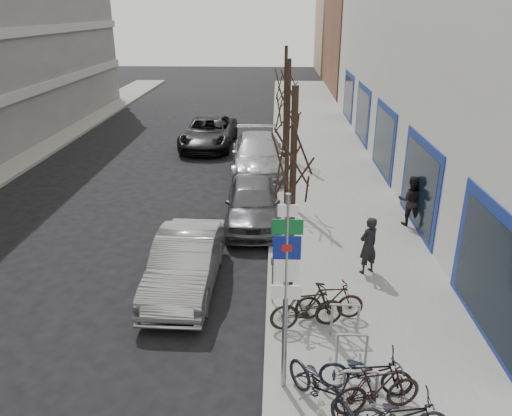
# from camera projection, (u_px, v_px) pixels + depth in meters

# --- Properties ---
(ground) EXTENTS (120.00, 120.00, 0.00)m
(ground) POSITION_uv_depth(u_px,v_px,m) (164.00, 388.00, 10.04)
(ground) COLOR black
(ground) RESTS_ON ground
(sidewalk_east) EXTENTS (5.00, 70.00, 0.15)m
(sidewalk_east) POSITION_uv_depth(u_px,v_px,m) (335.00, 206.00, 19.12)
(sidewalk_east) COLOR slate
(sidewalk_east) RESTS_ON ground
(brick_building_far) EXTENTS (12.00, 14.00, 8.00)m
(brick_building_far) POSITION_uv_depth(u_px,v_px,m) (397.00, 45.00, 45.16)
(brick_building_far) COLOR brown
(brick_building_far) RESTS_ON ground
(tan_building_far) EXTENTS (13.00, 12.00, 9.00)m
(tan_building_far) POSITION_uv_depth(u_px,v_px,m) (373.00, 32.00, 58.87)
(tan_building_far) COLOR #937A5B
(tan_building_far) RESTS_ON ground
(highway_sign_pole) EXTENTS (0.55, 0.10, 4.20)m
(highway_sign_pole) POSITION_uv_depth(u_px,v_px,m) (286.00, 284.00, 9.02)
(highway_sign_pole) COLOR gray
(highway_sign_pole) RESTS_ON ground
(bike_rack) EXTENTS (0.66, 2.26, 0.83)m
(bike_rack) POSITION_uv_depth(u_px,v_px,m) (352.00, 347.00, 10.21)
(bike_rack) COLOR gray
(bike_rack) RESTS_ON sidewalk_east
(tree_near) EXTENTS (1.80, 1.80, 5.50)m
(tree_near) POSITION_uv_depth(u_px,v_px,m) (294.00, 146.00, 11.66)
(tree_near) COLOR black
(tree_near) RESTS_ON ground
(tree_mid) EXTENTS (1.80, 1.80, 5.50)m
(tree_mid) POSITION_uv_depth(u_px,v_px,m) (288.00, 99.00, 17.69)
(tree_mid) COLOR black
(tree_mid) RESTS_ON ground
(tree_far) EXTENTS (1.80, 1.80, 5.50)m
(tree_far) POSITION_uv_depth(u_px,v_px,m) (286.00, 76.00, 23.72)
(tree_far) COLOR black
(tree_far) RESTS_ON ground
(meter_front) EXTENTS (0.10, 0.08, 1.27)m
(meter_front) POSITION_uv_depth(u_px,v_px,m) (273.00, 276.00, 12.40)
(meter_front) COLOR gray
(meter_front) RESTS_ON sidewalk_east
(meter_mid) EXTENTS (0.10, 0.08, 1.27)m
(meter_mid) POSITION_uv_depth(u_px,v_px,m) (274.00, 198.00, 17.50)
(meter_mid) COLOR gray
(meter_mid) RESTS_ON sidewalk_east
(meter_back) EXTENTS (0.10, 0.08, 1.27)m
(meter_back) POSITION_uv_depth(u_px,v_px,m) (275.00, 155.00, 22.60)
(meter_back) COLOR gray
(meter_back) RESTS_ON sidewalk_east
(bike_near_left) EXTENTS (1.56, 1.90, 1.17)m
(bike_near_left) POSITION_uv_depth(u_px,v_px,m) (322.00, 383.00, 9.10)
(bike_near_left) COLOR black
(bike_near_left) RESTS_ON sidewalk_east
(bike_near_right) EXTENTS (1.79, 0.92, 1.04)m
(bike_near_right) POSITION_uv_depth(u_px,v_px,m) (378.00, 388.00, 9.07)
(bike_near_right) COLOR black
(bike_near_right) RESTS_ON sidewalk_east
(bike_mid_curb) EXTENTS (1.85, 0.78, 1.10)m
(bike_mid_curb) POSITION_uv_depth(u_px,v_px,m) (366.00, 368.00, 9.53)
(bike_mid_curb) COLOR black
(bike_mid_curb) RESTS_ON sidewalk_east
(bike_mid_inner) EXTENTS (1.85, 0.93, 1.08)m
(bike_mid_inner) POSITION_uv_depth(u_px,v_px,m) (307.00, 308.00, 11.49)
(bike_mid_inner) COLOR black
(bike_mid_inner) RESTS_ON sidewalk_east
(bike_far_curb) EXTENTS (1.67, 0.56, 1.01)m
(bike_far_curb) POSITION_uv_depth(u_px,v_px,m) (401.00, 411.00, 8.57)
(bike_far_curb) COLOR black
(bike_far_curb) RESTS_ON sidewalk_east
(bike_far_inner) EXTENTS (1.71, 0.67, 1.01)m
(bike_far_inner) POSITION_uv_depth(u_px,v_px,m) (329.00, 300.00, 11.83)
(bike_far_inner) COLOR black
(bike_far_inner) RESTS_ON sidewalk_east
(parked_car_front) EXTENTS (1.69, 4.62, 1.51)m
(parked_car_front) POSITION_uv_depth(u_px,v_px,m) (185.00, 263.00, 13.37)
(parked_car_front) COLOR #98989C
(parked_car_front) RESTS_ON ground
(parked_car_mid) EXTENTS (2.05, 4.72, 1.58)m
(parked_car_mid) POSITION_uv_depth(u_px,v_px,m) (253.00, 202.00, 17.44)
(parked_car_mid) COLOR #4C4C51
(parked_car_mid) RESTS_ON ground
(parked_car_back) EXTENTS (2.74, 5.99, 1.70)m
(parked_car_back) POSITION_uv_depth(u_px,v_px,m) (258.00, 155.00, 22.90)
(parked_car_back) COLOR #A5A5AA
(parked_car_back) RESTS_ON ground
(lane_car) EXTENTS (2.83, 5.84, 1.60)m
(lane_car) POSITION_uv_depth(u_px,v_px,m) (209.00, 132.00, 27.29)
(lane_car) COLOR black
(lane_car) RESTS_ON ground
(pedestrian_near) EXTENTS (0.73, 0.67, 1.68)m
(pedestrian_near) POSITION_uv_depth(u_px,v_px,m) (368.00, 245.00, 13.83)
(pedestrian_near) COLOR black
(pedestrian_near) RESTS_ON sidewalk_east
(pedestrian_far) EXTENTS (0.73, 0.57, 1.78)m
(pedestrian_far) POSITION_uv_depth(u_px,v_px,m) (411.00, 200.00, 16.94)
(pedestrian_far) COLOR black
(pedestrian_far) RESTS_ON sidewalk_east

